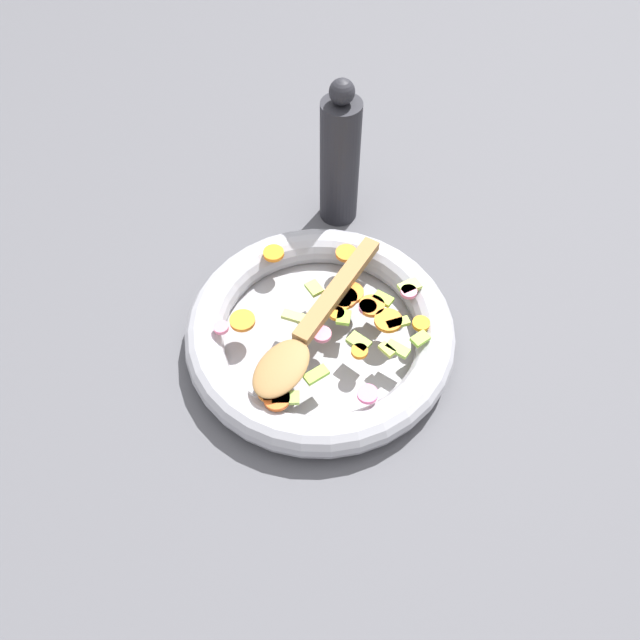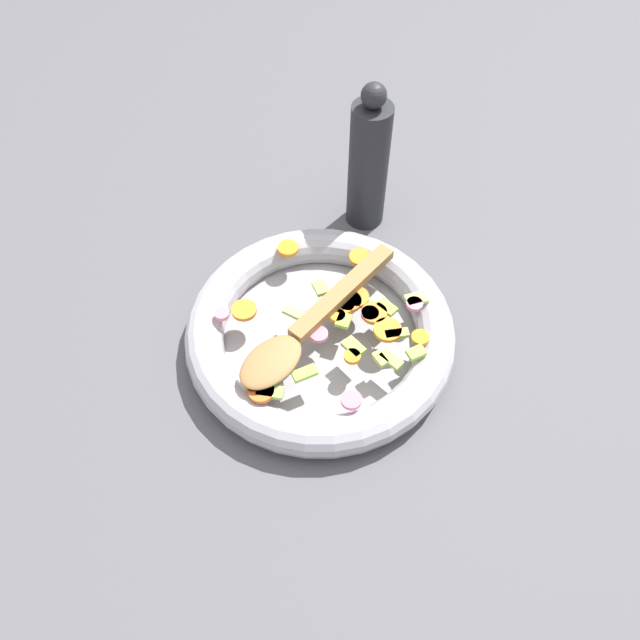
{
  "view_description": "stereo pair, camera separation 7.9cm",
  "coord_description": "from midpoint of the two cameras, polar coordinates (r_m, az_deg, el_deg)",
  "views": [
    {
      "loc": [
        0.41,
        0.23,
        0.69
      ],
      "look_at": [
        0.0,
        0.0,
        0.05
      ],
      "focal_mm": 35.0,
      "sensor_mm": 36.0,
      "label": 1
    },
    {
      "loc": [
        0.36,
        0.3,
        0.69
      ],
      "look_at": [
        0.0,
        0.0,
        0.05
      ],
      "focal_mm": 35.0,
      "sensor_mm": 36.0,
      "label": 2
    }
  ],
  "objects": [
    {
      "name": "chopped_vegetables",
      "position": [
        0.79,
        4.4,
        -0.52
      ],
      "size": [
        0.28,
        0.26,
        0.01
      ],
      "color": "orange",
      "rests_on": "skillet"
    },
    {
      "name": "ground_plane",
      "position": [
        0.83,
        2.72,
        -2.21
      ],
      "size": [
        4.0,
        4.0,
        0.0
      ],
      "primitive_type": "plane",
      "color": "#4C4C51"
    },
    {
      "name": "wooden_spoon",
      "position": [
        0.77,
        1.52,
        -0.97
      ],
      "size": [
        0.28,
        0.06,
        0.01
      ],
      "color": "olive",
      "rests_on": "chopped_vegetables"
    },
    {
      "name": "skillet",
      "position": [
        0.81,
        2.78,
        -1.34
      ],
      "size": [
        0.35,
        0.35,
        0.05
      ],
      "color": "gray",
      "rests_on": "ground_plane"
    },
    {
      "name": "pepper_mill",
      "position": [
        0.92,
        7.0,
        13.89
      ],
      "size": [
        0.06,
        0.06,
        0.23
      ],
      "color": "#232328",
      "rests_on": "ground_plane"
    }
  ]
}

